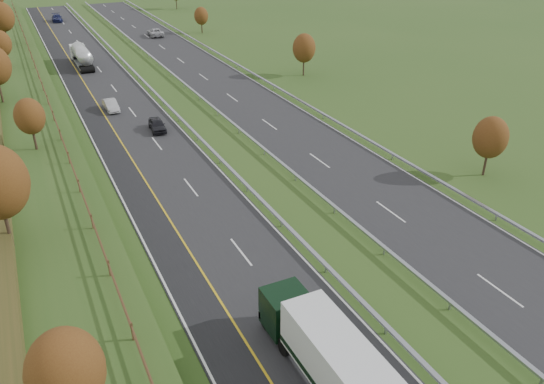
{
  "coord_description": "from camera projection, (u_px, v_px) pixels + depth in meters",
  "views": [
    {
      "loc": [
        -11.35,
        -8.12,
        22.63
      ],
      "look_at": [
        5.86,
        27.07,
        2.2
      ],
      "focal_mm": 35.0,
      "sensor_mm": 36.0,
      "label": 1
    }
  ],
  "objects": [
    {
      "name": "road_tanker",
      "position": [
        81.0,
        55.0,
        89.16
      ],
      "size": [
        2.4,
        11.22,
        3.46
      ],
      "color": "silver",
      "rests_on": "near_carriageway"
    },
    {
      "name": "car_silver_mid",
      "position": [
        111.0,
        105.0,
        69.08
      ],
      "size": [
        1.61,
        4.31,
        1.41
      ],
      "primitive_type": "imported",
      "rotation": [
        0.0,
        0.0,
        0.03
      ],
      "color": "#A0A1A5",
      "rests_on": "near_carriageway"
    },
    {
      "name": "trees_left",
      "position": [
        5.0,
        82.0,
        58.59
      ],
      "size": [
        6.64,
        164.3,
        7.66
      ],
      "color": "#2D2116",
      "rests_on": "embankment_left"
    },
    {
      "name": "median_barrier_far",
      "position": [
        199.0,
        96.0,
        73.06
      ],
      "size": [
        0.32,
        200.0,
        0.71
      ],
      "color": "#999CA1",
      "rests_on": "ground"
    },
    {
      "name": "outer_barrier_far",
      "position": [
        274.0,
        85.0,
        77.54
      ],
      "size": [
        0.32,
        200.0,
        0.71
      ],
      "color": "#999CA1",
      "rests_on": "ground"
    },
    {
      "name": "embankment_left",
      "position": [
        11.0,
        119.0,
        63.61
      ],
      "size": [
        12.0,
        200.0,
        2.0
      ],
      "primitive_type": "cube",
      "color": "#2E4C1B",
      "rests_on": "ground"
    },
    {
      "name": "car_small_far",
      "position": [
        57.0,
        18.0,
        127.6
      ],
      "size": [
        2.56,
        5.73,
        1.63
      ],
      "primitive_type": "imported",
      "rotation": [
        0.0,
        0.0,
        -0.05
      ],
      "color": "#141940",
      "rests_on": "near_carriageway"
    },
    {
      "name": "lane_markings",
      "position": [
        169.0,
        104.0,
        71.51
      ],
      "size": [
        26.75,
        200.0,
        0.01
      ],
      "color": "silver",
      "rests_on": "near_carriageway"
    },
    {
      "name": "far_carriageway",
      "position": [
        238.0,
        95.0,
        75.56
      ],
      "size": [
        10.5,
        200.0,
        0.04
      ],
      "primitive_type": "cube",
      "color": "#232326",
      "rests_on": "ground"
    },
    {
      "name": "near_carriageway",
      "position": [
        121.0,
        111.0,
        69.13
      ],
      "size": [
        10.5,
        200.0,
        0.04
      ],
      "primitive_type": "cube",
      "color": "#232326",
      "rests_on": "ground"
    },
    {
      "name": "fence_left",
      "position": [
        48.0,
        101.0,
        64.24
      ],
      "size": [
        0.12,
        189.06,
        1.2
      ],
      "color": "#422B19",
      "rests_on": "embankment_left"
    },
    {
      "name": "ground",
      "position": [
        192.0,
        114.0,
        68.27
      ],
      "size": [
        400.0,
        400.0,
        0.0
      ],
      "primitive_type": "plane",
      "color": "#2E4C1B",
      "rests_on": "ground"
    },
    {
      "name": "trees_far",
      "position": [
        242.0,
        24.0,
        102.05
      ],
      "size": [
        8.45,
        118.6,
        7.12
      ],
      "color": "#2D2116",
      "rests_on": "ground"
    },
    {
      "name": "car_dark_near",
      "position": [
        157.0,
        125.0,
        62.55
      ],
      "size": [
        2.03,
        4.31,
        1.42
      ],
      "primitive_type": "imported",
      "rotation": [
        0.0,
        0.0,
        -0.09
      ],
      "color": "black",
      "rests_on": "near_carriageway"
    },
    {
      "name": "hard_shoulder",
      "position": [
        91.0,
        115.0,
        67.67
      ],
      "size": [
        3.0,
        200.0,
        0.04
      ],
      "primitive_type": "cube",
      "color": "black",
      "rests_on": "ground"
    },
    {
      "name": "car_oncoming",
      "position": [
        155.0,
        32.0,
        111.95
      ],
      "size": [
        2.96,
        5.92,
        1.61
      ],
      "primitive_type": "imported",
      "rotation": [
        0.0,
        0.0,
        3.09
      ],
      "color": "#B4B3B8",
      "rests_on": "far_carriageway"
    },
    {
      "name": "median_barrier_near",
      "position": [
        163.0,
        101.0,
        71.08
      ],
      "size": [
        0.32,
        200.0,
        0.71
      ],
      "color": "#999CA1",
      "rests_on": "ground"
    }
  ]
}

